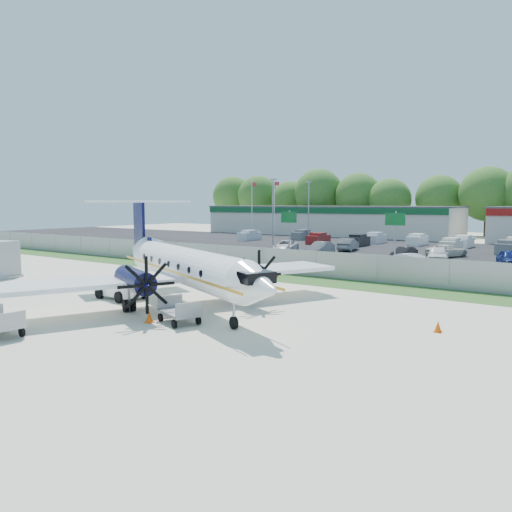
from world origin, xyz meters
The scene contains 29 objects.
ground centered at (0.00, 0.00, 0.00)m, with size 170.00×170.00×0.00m, color beige.
grass_verge centered at (0.00, 12.00, 0.01)m, with size 170.00×4.00×0.02m, color #2D561E.
access_road centered at (0.00, 19.00, 0.01)m, with size 170.00×8.00×0.02m, color black.
parking_lot centered at (0.00, 40.00, 0.01)m, with size 170.00×32.00×0.02m, color black.
perimeter_fence centered at (0.00, 14.00, 1.00)m, with size 120.00×0.06×1.99m.
building_west centered at (-24.00, 61.98, 2.63)m, with size 46.40×12.40×5.24m.
sign_left centered at (-8.00, 22.91, 3.61)m, with size 1.80×0.26×5.00m.
sign_mid centered at (3.00, 22.91, 3.61)m, with size 1.80×0.26×5.00m.
flagpole_west centered at (-35.92, 55.00, 5.64)m, with size 1.06×0.12×10.00m.
flagpole_east centered at (-30.92, 55.00, 5.64)m, with size 1.06×0.12×10.00m.
light_pole_nw centered at (-20.00, 38.00, 5.23)m, with size 0.90×0.35×9.09m.
light_pole_sw centered at (-20.00, 48.00, 5.23)m, with size 0.90×0.35×9.09m.
tree_line centered at (0.00, 74.00, 0.00)m, with size 112.00×6.00×14.00m, color #32611C, non-canonical shape.
aircraft centered at (-0.47, -0.16, 2.27)m, with size 18.90×18.34×5.89m.
pushback_tug centered at (-4.93, -0.75, 0.73)m, with size 2.96×2.25×1.52m.
baggage_cart_far centered at (2.09, -3.20, 0.55)m, with size 2.56×2.03×1.17m.
cone_nose centered at (12.59, 2.24, 0.24)m, with size 0.36×0.36×0.51m.
cone_port_wing centered at (0.85, -3.95, 0.26)m, with size 0.39×0.39×0.56m.
cone_starboard_wing centered at (-2.24, 11.79, 0.25)m, with size 0.38×0.38×0.53m.
road_car_west centered at (-21.69, 17.89, 0.00)m, with size 2.32×5.71×1.66m, color silver.
road_car_mid centered at (4.48, 21.16, 0.00)m, with size 1.60×4.58×1.51m, color silver.
parked_car_a centered at (-12.64, 29.71, 0.00)m, with size 2.25×4.87×1.35m, color silver.
parked_car_b centered at (-7.37, 28.54, 0.00)m, with size 1.58×4.54×1.50m, color #595B5E.
parked_car_c centered at (1.52, 29.78, 0.00)m, with size 1.35×3.88×1.28m, color black.
parked_car_d centered at (5.14, 28.81, 0.00)m, with size 1.89×4.70×1.60m, color silver.
parked_car_e centered at (11.38, 29.21, 0.00)m, with size 1.85×4.61×1.57m, color navy.
parked_car_f centered at (-7.25, 35.25, 0.00)m, with size 1.60×4.59×1.51m, color #595B5E.
parked_car_g centered at (4.45, 34.74, 0.00)m, with size 2.24×4.86×1.35m, color beige.
far_parking_rows centered at (0.00, 45.00, 0.00)m, with size 56.00×10.00×1.60m, color gray, non-canonical shape.
Camera 1 is at (18.60, -19.98, 5.66)m, focal length 35.00 mm.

